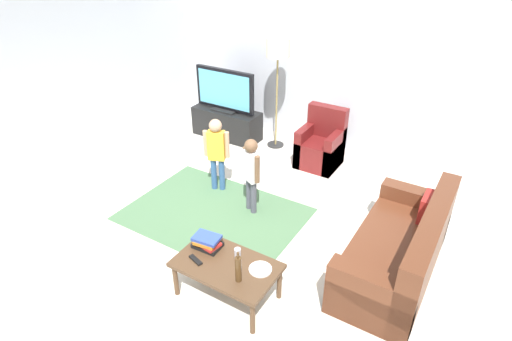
{
  "coord_description": "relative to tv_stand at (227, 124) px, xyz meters",
  "views": [
    {
      "loc": [
        2.33,
        -3.2,
        3.25
      ],
      "look_at": [
        0.0,
        0.6,
        0.65
      ],
      "focal_mm": 29.83,
      "sensor_mm": 36.0,
      "label": 1
    }
  ],
  "objects": [
    {
      "name": "wall_left",
      "position": [
        -1.36,
        -2.3,
        1.11
      ],
      "size": [
        0.12,
        6.0,
        2.7
      ],
      "primitive_type": "cube",
      "color": "silver",
      "rests_on": "ground"
    },
    {
      "name": "tv_stand",
      "position": [
        0.0,
        0.0,
        0.0
      ],
      "size": [
        1.2,
        0.44,
        0.5
      ],
      "color": "black",
      "rests_on": "ground"
    },
    {
      "name": "soda_can",
      "position": [
        2.17,
        -2.91,
        0.24
      ],
      "size": [
        0.07,
        0.07,
        0.12
      ],
      "primitive_type": "cylinder",
      "color": "silver",
      "rests_on": "coffee_table"
    },
    {
      "name": "child_center",
      "position": [
        1.54,
        -1.65,
        0.37
      ],
      "size": [
        0.31,
        0.21,
        1.02
      ],
      "color": "#4C4C59",
      "rests_on": "ground"
    },
    {
      "name": "book_stack",
      "position": [
        1.82,
        -2.93,
        0.25
      ],
      "size": [
        0.29,
        0.25,
        0.14
      ],
      "color": "black",
      "rests_on": "coffee_table"
    },
    {
      "name": "child_near_tv",
      "position": [
        0.87,
        -1.46,
        0.39
      ],
      "size": [
        0.33,
        0.2,
        1.06
      ],
      "color": "#33598C",
      "rests_on": "ground"
    },
    {
      "name": "floor_lamp",
      "position": [
        0.89,
        0.15,
        1.3
      ],
      "size": [
        0.36,
        0.36,
        1.78
      ],
      "color": "#262626",
      "rests_on": "ground"
    },
    {
      "name": "couch",
      "position": [
        3.5,
        -1.83,
        0.05
      ],
      "size": [
        0.8,
        1.8,
        0.86
      ],
      "color": "brown",
      "rests_on": "ground"
    },
    {
      "name": "tv_remote",
      "position": [
        1.84,
        -3.15,
        0.19
      ],
      "size": [
        0.18,
        0.1,
        0.02
      ],
      "primitive_type": "cube",
      "rotation": [
        0.0,
        0.0,
        -0.3
      ],
      "color": "black",
      "rests_on": "coffee_table"
    },
    {
      "name": "plate",
      "position": [
        2.44,
        -2.93,
        0.18
      ],
      "size": [
        0.22,
        0.22,
        0.02
      ],
      "color": "white",
      "rests_on": "coffee_table"
    },
    {
      "name": "tv",
      "position": [
        0.0,
        -0.02,
        0.6
      ],
      "size": [
        1.1,
        0.28,
        0.71
      ],
      "color": "black",
      "rests_on": "tv_stand"
    },
    {
      "name": "area_rug",
      "position": [
        1.18,
        -1.99,
        -0.24
      ],
      "size": [
        2.2,
        1.6,
        0.01
      ],
      "primitive_type": "cube",
      "color": "#4C724C",
      "rests_on": "ground"
    },
    {
      "name": "wall_back",
      "position": [
        1.64,
        0.7,
        1.11
      ],
      "size": [
        6.0,
        0.12,
        2.7
      ],
      "primitive_type": "cube",
      "color": "silver",
      "rests_on": "ground"
    },
    {
      "name": "armchair",
      "position": [
        1.79,
        -0.04,
        0.05
      ],
      "size": [
        0.6,
        0.6,
        0.9
      ],
      "color": "maroon",
      "rests_on": "ground"
    },
    {
      "name": "ground",
      "position": [
        1.64,
        -2.3,
        -0.24
      ],
      "size": [
        7.8,
        7.8,
        0.0
      ],
      "primitive_type": "plane",
      "color": "beige"
    },
    {
      "name": "bottle",
      "position": [
        2.34,
        -3.15,
        0.32
      ],
      "size": [
        0.06,
        0.06,
        0.33
      ],
      "color": "#4C3319",
      "rests_on": "coffee_table"
    },
    {
      "name": "coffee_table",
      "position": [
        2.12,
        -3.03,
        0.13
      ],
      "size": [
        1.0,
        0.6,
        0.42
      ],
      "color": "#513823",
      "rests_on": "ground"
    }
  ]
}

